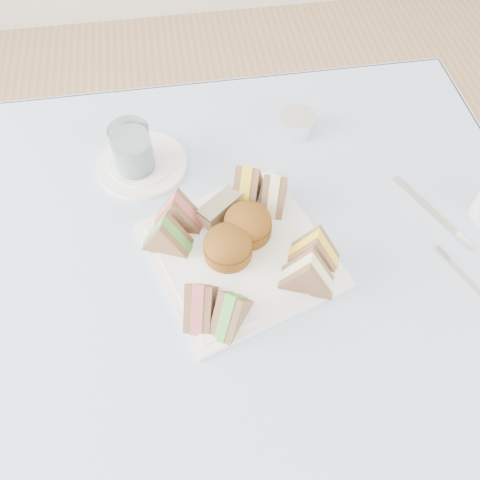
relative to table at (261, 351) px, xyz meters
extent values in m
plane|color=#9E7751|center=(0.00, 0.00, -0.37)|extent=(4.00, 4.00, 0.00)
cube|color=brown|center=(0.00, 0.00, 0.00)|extent=(0.90, 0.90, 0.74)
cube|color=#B0C3FC|center=(0.00, 0.00, 0.37)|extent=(1.02, 1.02, 0.01)
cube|color=white|center=(-0.04, 0.03, 0.38)|extent=(0.36, 0.36, 0.01)
cylinder|color=brown|center=(-0.07, 0.03, 0.42)|extent=(0.10, 0.10, 0.06)
cylinder|color=brown|center=(-0.02, 0.07, 0.42)|extent=(0.12, 0.12, 0.06)
cube|color=tan|center=(-0.07, 0.12, 0.41)|extent=(0.09, 0.08, 0.04)
cylinder|color=white|center=(-0.20, 0.27, 0.38)|extent=(0.19, 0.19, 0.01)
cylinder|color=white|center=(-0.21, 0.26, 0.43)|extent=(0.08, 0.08, 0.11)
cylinder|color=white|center=(0.12, 0.32, 0.40)|extent=(0.09, 0.09, 0.04)
cube|color=white|center=(0.32, 0.07, 0.38)|extent=(0.10, 0.19, 0.00)
camera|label=1|loc=(-0.12, -0.44, 1.13)|focal=38.00mm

